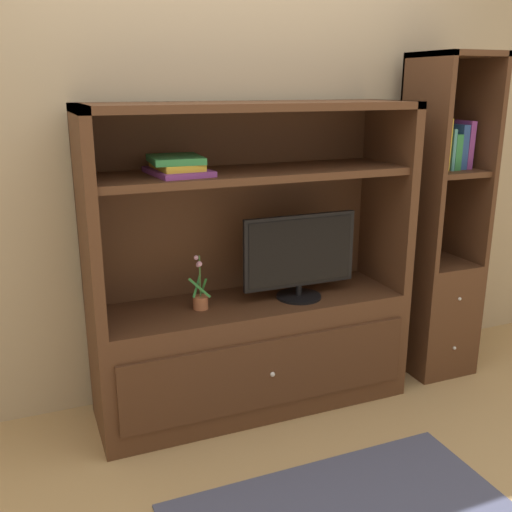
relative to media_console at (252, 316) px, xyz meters
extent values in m
plane|color=tan|center=(0.00, -0.41, -0.49)|extent=(8.00, 8.00, 0.00)
cube|color=tan|center=(0.00, 0.34, 0.91)|extent=(6.00, 0.10, 2.80)
cube|color=#4C2D1C|center=(0.00, -0.01, -0.20)|extent=(1.62, 0.48, 0.59)
cube|color=#462A19|center=(0.00, -0.26, -0.20)|extent=(1.49, 0.02, 0.35)
sphere|color=silver|center=(0.00, -0.27, -0.20)|extent=(0.02, 0.02, 0.02)
cube|color=#4C2D1C|center=(-0.78, -0.01, 0.58)|extent=(0.05, 0.48, 0.98)
cube|color=#4C2D1C|center=(0.78, -0.01, 0.58)|extent=(0.05, 0.48, 0.98)
cube|color=#4C2D1C|center=(0.00, 0.22, 0.58)|extent=(1.62, 0.02, 0.98)
cube|color=#4C2D1C|center=(0.00, -0.01, 1.06)|extent=(1.62, 0.48, 0.04)
cube|color=#4C2D1C|center=(0.00, -0.01, 0.74)|extent=(1.52, 0.43, 0.04)
cylinder|color=black|center=(0.24, -0.06, 0.10)|extent=(0.23, 0.23, 0.01)
cylinder|color=black|center=(0.24, -0.06, 0.13)|extent=(0.03, 0.03, 0.05)
cube|color=black|center=(0.24, -0.06, 0.34)|extent=(0.61, 0.02, 0.37)
cube|color=black|center=(0.24, -0.07, 0.34)|extent=(0.57, 0.00, 0.33)
cylinder|color=#B26642|center=(-0.28, -0.02, 0.12)|extent=(0.07, 0.07, 0.06)
cylinder|color=#3D6B33|center=(-0.28, -0.02, 0.26)|extent=(0.01, 0.01, 0.21)
cube|color=#2D7A38|center=(-0.26, -0.02, 0.21)|extent=(0.02, 0.07, 0.10)
cube|color=#2D7A38|center=(-0.29, -0.01, 0.21)|extent=(0.07, 0.07, 0.10)
cube|color=#2D7A38|center=(-0.29, -0.04, 0.21)|extent=(0.10, 0.05, 0.10)
sphere|color=#DB9EC6|center=(-0.28, -0.02, 0.33)|extent=(0.03, 0.03, 0.03)
sphere|color=#DB9EC6|center=(-0.28, -0.02, 0.32)|extent=(0.02, 0.02, 0.02)
sphere|color=#DB9EC6|center=(-0.30, -0.02, 0.36)|extent=(0.02, 0.02, 0.02)
cube|color=purple|center=(-0.36, 0.00, 0.77)|extent=(0.27, 0.36, 0.02)
cube|color=gold|center=(-0.37, 0.00, 0.80)|extent=(0.20, 0.30, 0.03)
cube|color=#338C4C|center=(-0.37, -0.01, 0.83)|extent=(0.24, 0.28, 0.03)
cube|color=#4C2D1C|center=(1.16, -0.01, -0.16)|extent=(0.38, 0.41, 0.67)
sphere|color=silver|center=(1.16, -0.22, 0.01)|extent=(0.02, 0.02, 0.02)
sphere|color=silver|center=(1.16, -0.22, -0.29)|extent=(0.02, 0.02, 0.02)
cube|color=#4C2D1C|center=(0.99, -0.01, 0.75)|extent=(0.03, 0.41, 1.15)
cube|color=#4C2D1C|center=(1.34, -0.01, 0.75)|extent=(0.03, 0.41, 1.15)
cube|color=#4C2D1C|center=(1.16, 0.19, 0.75)|extent=(0.38, 0.02, 1.15)
cube|color=#4C2D1C|center=(1.16, -0.01, 0.69)|extent=(0.32, 0.37, 0.03)
cube|color=#4C2D1C|center=(1.16, -0.01, 1.31)|extent=(0.38, 0.41, 0.03)
cube|color=black|center=(1.05, -0.01, 0.81)|extent=(0.04, 0.12, 0.21)
cube|color=gold|center=(1.09, -0.01, 0.84)|extent=(0.04, 0.17, 0.28)
cube|color=teal|center=(1.13, -0.01, 0.82)|extent=(0.02, 0.18, 0.22)
cube|color=#338C4C|center=(1.17, -0.01, 0.80)|extent=(0.04, 0.17, 0.19)
cube|color=#2D519E|center=(1.22, -0.01, 0.82)|extent=(0.04, 0.15, 0.24)
cube|color=purple|center=(1.26, -0.01, 0.83)|extent=(0.04, 0.16, 0.26)
camera|label=1|loc=(-1.05, -2.62, 1.16)|focal=41.15mm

